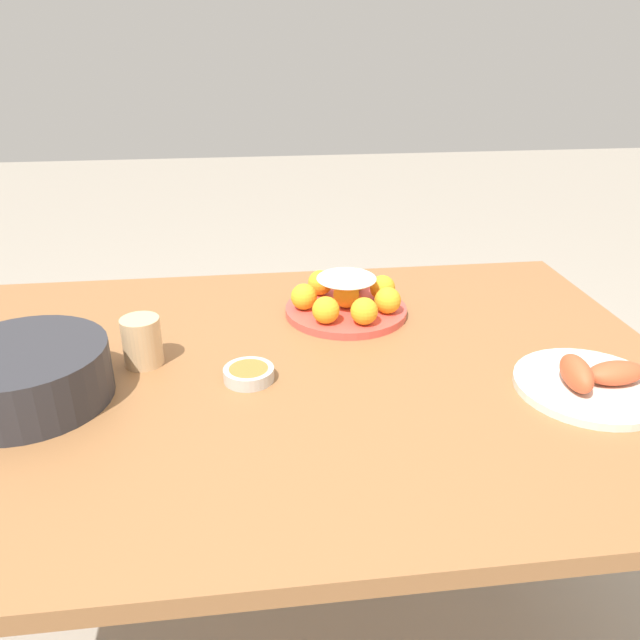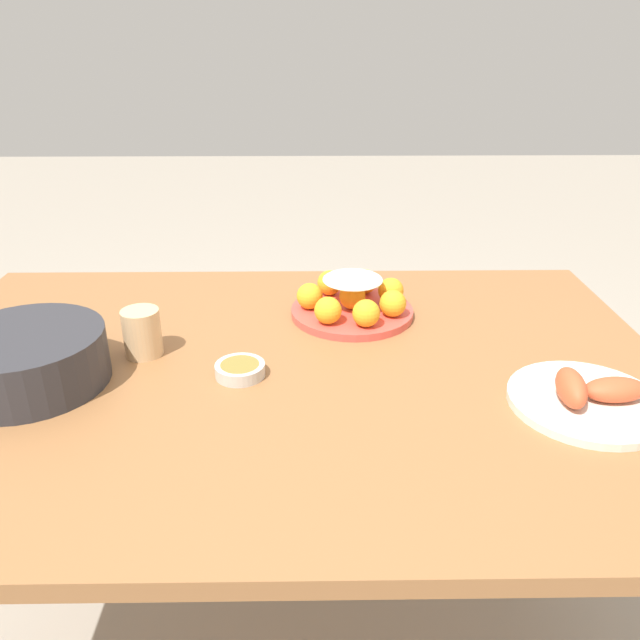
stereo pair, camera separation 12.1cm
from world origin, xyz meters
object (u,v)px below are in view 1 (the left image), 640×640
(dining_table, at_px, (290,406))
(sauce_bowl, at_px, (249,373))
(cup_near, at_px, (142,341))
(cake_plate, at_px, (347,299))
(serving_bowl, at_px, (26,373))
(seafood_platter, at_px, (591,382))

(dining_table, distance_m, sauce_bowl, 0.12)
(dining_table, distance_m, cup_near, 0.29)
(cake_plate, xyz_separation_m, serving_bowl, (0.57, 0.27, 0.02))
(serving_bowl, distance_m, seafood_platter, 0.93)
(serving_bowl, height_order, sauce_bowl, serving_bowl)
(serving_bowl, relative_size, cup_near, 2.97)
(cake_plate, bearing_deg, sauce_bowl, 49.78)
(dining_table, bearing_deg, cake_plate, -122.80)
(cake_plate, height_order, serving_bowl, serving_bowl)
(serving_bowl, height_order, cup_near, serving_bowl)
(dining_table, xyz_separation_m, serving_bowl, (0.43, 0.05, 0.13))
(cake_plate, bearing_deg, dining_table, 57.20)
(sauce_bowl, bearing_deg, dining_table, -155.07)
(cup_near, bearing_deg, serving_bowl, 31.24)
(cake_plate, height_order, sauce_bowl, cake_plate)
(sauce_bowl, height_order, cup_near, cup_near)
(serving_bowl, bearing_deg, cake_plate, -154.46)
(serving_bowl, xyz_separation_m, cup_near, (-0.17, -0.10, -0.00))
(cake_plate, relative_size, seafood_platter, 1.04)
(sauce_bowl, xyz_separation_m, cup_near, (0.19, -0.08, 0.03))
(cup_near, bearing_deg, cake_plate, -157.05)
(dining_table, relative_size, cup_near, 15.81)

